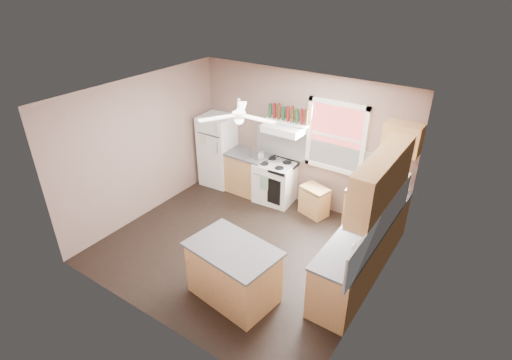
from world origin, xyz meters
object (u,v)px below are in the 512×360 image
Objects in this scene: toaster at (257,154)px; stove at (275,182)px; refrigerator at (218,150)px; island at (233,273)px; cart at (314,202)px.

toaster is 0.71m from stove.
refrigerator is at bearing -169.64° from toaster.
toaster is 3.03m from island.
stove reaches higher than cart.
cart is (2.39, 0.02, -0.53)m from refrigerator.
stove is 0.94m from cart.
toaster is at bearing -161.96° from cart.
stove is at bearing -164.94° from cart.
stove is at bearing 116.77° from island.
refrigerator is 2.45m from cart.
refrigerator is 1.06m from toaster.
refrigerator reaches higher than island.
stove is at bearing 19.55° from toaster.
stove and island have the same top height.
island is (2.43, -2.66, -0.36)m from refrigerator.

